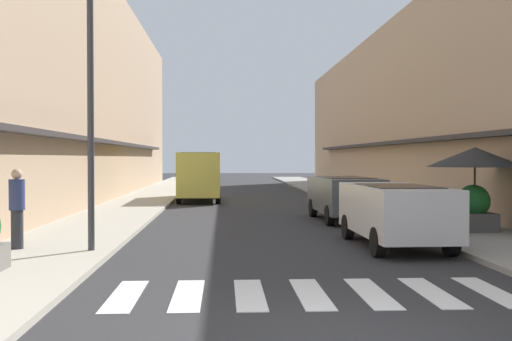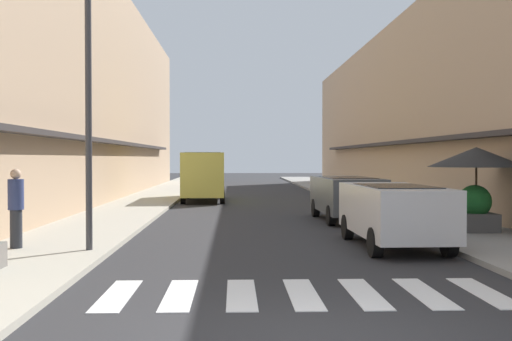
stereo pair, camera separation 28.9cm
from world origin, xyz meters
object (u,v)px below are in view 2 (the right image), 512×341
(delivery_van, at_px, (204,172))
(planter_midblock, at_px, (475,210))
(pedestrian_walking_near, at_px, (16,206))
(parked_car_mid, at_px, (347,193))
(planter_far, at_px, (400,203))
(cafe_umbrella, at_px, (476,157))
(street_lamp, at_px, (97,85))
(parked_car_near, at_px, (394,208))

(delivery_van, height_order, planter_midblock, delivery_van)
(planter_midblock, relative_size, pedestrian_walking_near, 0.72)
(parked_car_mid, relative_size, pedestrian_walking_near, 2.57)
(parked_car_mid, distance_m, planter_far, 1.92)
(cafe_umbrella, height_order, planter_midblock, cafe_umbrella)
(cafe_umbrella, height_order, pedestrian_walking_near, cafe_umbrella)
(street_lamp, distance_m, planter_midblock, 10.41)
(cafe_umbrella, height_order, planter_far, cafe_umbrella)
(street_lamp, bearing_deg, delivery_van, 84.87)
(cafe_umbrella, xyz_separation_m, planter_midblock, (-0.16, -0.30, -1.44))
(pedestrian_walking_near, bearing_deg, planter_far, -29.70)
(planter_midblock, bearing_deg, parked_car_near, -142.19)
(planter_far, bearing_deg, planter_midblock, -77.75)
(parked_car_near, relative_size, cafe_umbrella, 1.67)
(delivery_van, xyz_separation_m, street_lamp, (-1.48, -16.52, 2.27))
(cafe_umbrella, bearing_deg, delivery_van, 121.85)
(street_lamp, bearing_deg, pedestrian_walking_near, 170.85)
(street_lamp, bearing_deg, parked_car_mid, 46.08)
(planter_midblock, xyz_separation_m, pedestrian_walking_near, (-11.34, -2.76, 0.36))
(parked_car_near, height_order, planter_far, parked_car_near)
(street_lamp, height_order, planter_far, street_lamp)
(delivery_van, relative_size, cafe_umbrella, 2.05)
(street_lamp, height_order, pedestrian_walking_near, street_lamp)
(parked_car_mid, bearing_deg, planter_midblock, -54.59)
(parked_car_mid, height_order, delivery_van, delivery_van)
(delivery_van, distance_m, street_lamp, 16.74)
(parked_car_mid, bearing_deg, cafe_umbrella, -50.81)
(parked_car_near, height_order, parked_car_mid, same)
(parked_car_near, bearing_deg, delivery_van, 108.51)
(parked_car_mid, relative_size, street_lamp, 0.76)
(street_lamp, xyz_separation_m, cafe_umbrella, (9.66, 3.36, -1.56))
(parked_car_mid, relative_size, delivery_van, 0.83)
(planter_far, bearing_deg, delivery_van, 127.45)
(parked_car_near, distance_m, planter_midblock, 3.53)
(planter_midblock, distance_m, planter_far, 4.28)
(planter_far, bearing_deg, cafe_umbrella, -74.60)
(delivery_van, bearing_deg, planter_far, -52.55)
(parked_car_near, height_order, planter_midblock, parked_car_near)
(planter_midblock, bearing_deg, street_lamp, -162.16)
(cafe_umbrella, xyz_separation_m, planter_far, (-1.07, 3.88, -1.54))
(cafe_umbrella, xyz_separation_m, pedestrian_walking_near, (-11.50, -3.06, -1.08))
(street_lamp, height_order, planter_midblock, street_lamp)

